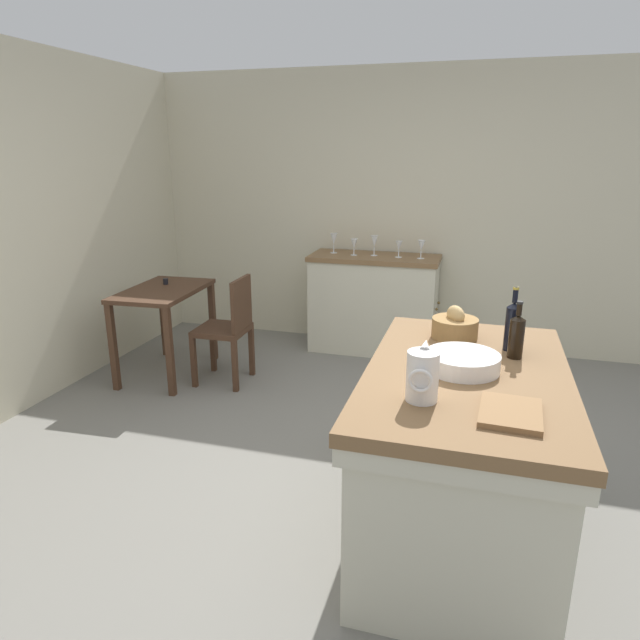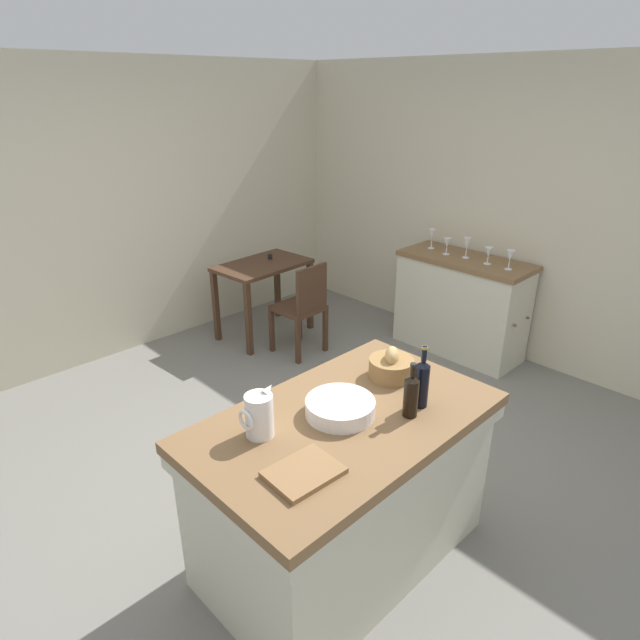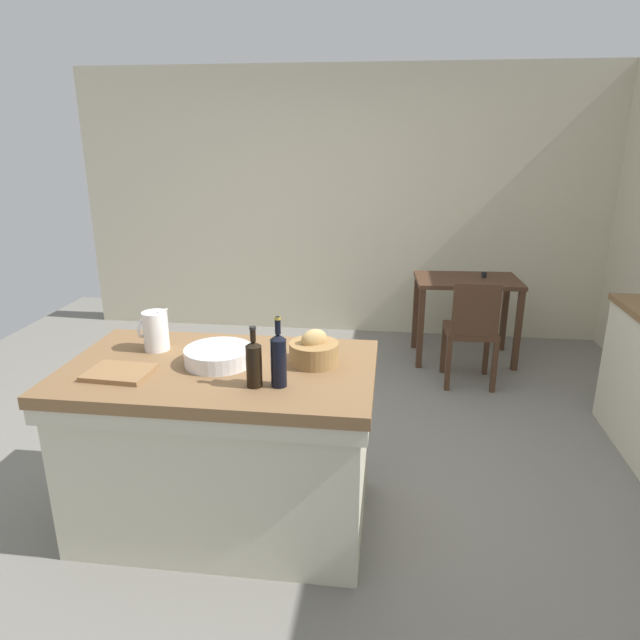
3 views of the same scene
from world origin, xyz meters
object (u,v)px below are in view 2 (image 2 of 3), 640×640
at_px(cutting_board, 304,472).
at_px(wine_bottle_dark, 422,382).
at_px(wine_glass_middle, 467,244).
at_px(wooden_chair, 303,306).
at_px(pitcher, 259,415).
at_px(bread_basket, 391,366).
at_px(wine_glass_far_right, 432,235).
at_px(wine_glass_right, 447,243).
at_px(island_table, 344,483).
at_px(wine_glass_left, 489,253).
at_px(wine_bottle_amber, 411,395).
at_px(side_cabinet, 461,305).
at_px(writing_desk, 263,275).
at_px(wash_bowl, 340,408).
at_px(wine_glass_far_left, 510,256).

distance_m(cutting_board, wine_bottle_dark, 0.78).
height_order(cutting_board, wine_glass_middle, wine_glass_middle).
xyz_separation_m(wooden_chair, pitcher, (-1.87, -1.75, 0.52)).
bearing_deg(wine_bottle_dark, pitcher, 153.35).
bearing_deg(pitcher, bread_basket, -5.54).
bearing_deg(wine_glass_far_right, pitcher, -158.85).
relative_size(bread_basket, wine_glass_right, 1.60).
height_order(wooden_chair, cutting_board, cutting_board).
distance_m(pitcher, bread_basket, 0.85).
bearing_deg(bread_basket, island_table, -169.06).
height_order(wine_glass_left, wine_glass_far_right, wine_glass_far_right).
xyz_separation_m(wine_glass_left, wine_glass_right, (-0.01, 0.42, 0.00)).
bearing_deg(wine_glass_left, wine_bottle_amber, -158.51).
xyz_separation_m(bread_basket, wine_glass_left, (2.11, 0.62, 0.07)).
bearing_deg(side_cabinet, bread_basket, -158.40).
distance_m(wine_bottle_amber, wine_glass_middle, 2.63).
height_order(side_cabinet, wooden_chair, side_cabinet).
distance_m(island_table, writing_desk, 2.93).
xyz_separation_m(writing_desk, wine_bottle_dark, (-1.16, -2.71, 0.39)).
xyz_separation_m(wooden_chair, wine_glass_far_right, (1.14, -0.58, 0.57)).
relative_size(side_cabinet, wooden_chair, 1.36).
xyz_separation_m(cutting_board, wine_glass_right, (2.99, 1.30, 0.12)).
distance_m(island_table, wine_bottle_amber, 0.61).
relative_size(wine_bottle_amber, wine_glass_middle, 1.52).
xyz_separation_m(cutting_board, wine_glass_left, (3.00, 0.88, 0.12)).
bearing_deg(wine_glass_middle, wash_bowl, -160.66).
bearing_deg(pitcher, island_table, -23.68).
height_order(writing_desk, wine_glass_left, wine_glass_left).
bearing_deg(wine_bottle_dark, wine_glass_far_right, 33.81).
bearing_deg(wine_glass_left, side_cabinet, 84.20).
height_order(bread_basket, cutting_board, bread_basket).
xyz_separation_m(pitcher, wine_glass_left, (2.96, 0.54, 0.03)).
relative_size(wash_bowl, wine_glass_far_right, 1.82).
bearing_deg(wine_glass_middle, wine_bottle_amber, -154.00).
distance_m(island_table, wooden_chair, 2.42).
relative_size(pitcher, bread_basket, 1.02).
distance_m(cutting_board, wine_glass_left, 3.13).
bearing_deg(wine_glass_far_right, wooden_chair, 153.00).
relative_size(pitcher, cutting_board, 0.85).
height_order(island_table, cutting_board, cutting_board).
bearing_deg(wine_glass_far_left, wine_glass_left, 88.01).
relative_size(pitcher, wine_glass_left, 1.66).
bearing_deg(wine_glass_far_right, island_table, -153.01).
relative_size(wooden_chair, bread_basket, 3.64).
bearing_deg(wine_glass_middle, wine_glass_right, 100.57).
height_order(wine_glass_middle, wine_glass_right, wine_glass_middle).
xyz_separation_m(island_table, bread_basket, (0.46, 0.09, 0.47)).
height_order(wash_bowl, bread_basket, bread_basket).
xyz_separation_m(wooden_chair, wine_bottle_amber, (-1.25, -2.13, 0.52)).
height_order(side_cabinet, wine_glass_left, wine_glass_left).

